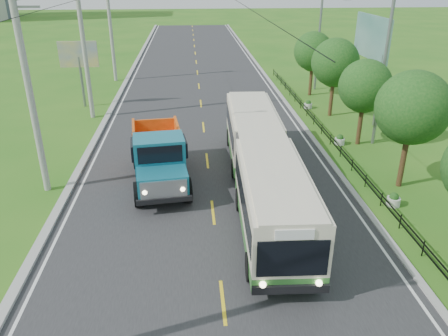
{
  "coord_description": "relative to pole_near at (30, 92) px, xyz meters",
  "views": [
    {
      "loc": [
        -0.88,
        -11.51,
        10.28
      ],
      "look_at": [
        0.58,
        6.77,
        1.9
      ],
      "focal_mm": 35.0,
      "sensor_mm": 36.0,
      "label": 1
    }
  ],
  "objects": [
    {
      "name": "ground",
      "position": [
        8.26,
        -9.0,
        -5.09
      ],
      "size": [
        240.0,
        240.0,
        0.0
      ],
      "primitive_type": "plane",
      "color": "#276417",
      "rests_on": "ground"
    },
    {
      "name": "road",
      "position": [
        8.26,
        11.0,
        -5.08
      ],
      "size": [
        14.0,
        120.0,
        0.02
      ],
      "primitive_type": "cube",
      "color": "#28282B",
      "rests_on": "ground"
    },
    {
      "name": "curb_left",
      "position": [
        1.06,
        11.0,
        -5.02
      ],
      "size": [
        0.4,
        120.0,
        0.15
      ],
      "primitive_type": "cube",
      "color": "#9E9E99",
      "rests_on": "ground"
    },
    {
      "name": "curb_right",
      "position": [
        15.41,
        11.0,
        -5.04
      ],
      "size": [
        0.3,
        120.0,
        0.1
      ],
      "primitive_type": "cube",
      "color": "#9E9E99",
      "rests_on": "ground"
    },
    {
      "name": "edge_line_left",
      "position": [
        1.61,
        11.0,
        -5.07
      ],
      "size": [
        0.12,
        120.0,
        0.0
      ],
      "primitive_type": "cube",
      "color": "silver",
      "rests_on": "road"
    },
    {
      "name": "edge_line_right",
      "position": [
        14.91,
        11.0,
        -5.07
      ],
      "size": [
        0.12,
        120.0,
        0.0
      ],
      "primitive_type": "cube",
      "color": "silver",
      "rests_on": "road"
    },
    {
      "name": "centre_dash",
      "position": [
        8.26,
        -9.0,
        -5.07
      ],
      "size": [
        0.12,
        2.2,
        0.0
      ],
      "primitive_type": "cube",
      "color": "yellow",
      "rests_on": "road"
    },
    {
      "name": "railing_right",
      "position": [
        16.26,
        5.0,
        -4.79
      ],
      "size": [
        0.04,
        40.0,
        0.6
      ],
      "primitive_type": "cube",
      "color": "black",
      "rests_on": "ground"
    },
    {
      "name": "pole_near",
      "position": [
        0.0,
        0.0,
        0.0
      ],
      "size": [
        3.51,
        0.32,
        10.0
      ],
      "color": "gray",
      "rests_on": "ground"
    },
    {
      "name": "pole_mid",
      "position": [
        0.0,
        12.0,
        0.0
      ],
      "size": [
        3.51,
        0.32,
        10.0
      ],
      "color": "gray",
      "rests_on": "ground"
    },
    {
      "name": "pole_far",
      "position": [
        0.0,
        24.0,
        0.0
      ],
      "size": [
        3.51,
        0.32,
        10.0
      ],
      "color": "gray",
      "rests_on": "ground"
    },
    {
      "name": "tree_third",
      "position": [
        18.12,
        -0.86,
        -1.11
      ],
      "size": [
        3.6,
        3.62,
        6.0
      ],
      "color": "#382314",
      "rests_on": "ground"
    },
    {
      "name": "tree_fourth",
      "position": [
        18.12,
        5.14,
        -1.51
      ],
      "size": [
        3.24,
        3.31,
        5.4
      ],
      "color": "#382314",
      "rests_on": "ground"
    },
    {
      "name": "tree_fifth",
      "position": [
        18.12,
        11.14,
        -1.24
      ],
      "size": [
        3.48,
        3.52,
        5.8
      ],
      "color": "#382314",
      "rests_on": "ground"
    },
    {
      "name": "tree_back",
      "position": [
        18.12,
        17.14,
        -1.44
      ],
      "size": [
        3.3,
        3.36,
        5.5
      ],
      "color": "#382314",
      "rests_on": "ground"
    },
    {
      "name": "streetlight_mid",
      "position": [
        18.9,
        5.0,
        -0.19
      ],
      "size": [
        3.02,
        0.2,
        9.07
      ],
      "color": "slate",
      "rests_on": "ground"
    },
    {
      "name": "streetlight_far",
      "position": [
        18.9,
        19.0,
        -0.19
      ],
      "size": [
        3.02,
        0.2,
        9.07
      ],
      "color": "slate",
      "rests_on": "ground"
    },
    {
      "name": "planter_near",
      "position": [
        16.86,
        -3.0,
        -4.81
      ],
      "size": [
        0.64,
        0.64,
        0.67
      ],
      "color": "silver",
      "rests_on": "ground"
    },
    {
      "name": "planter_mid",
      "position": [
        16.86,
        5.0,
        -4.81
      ],
      "size": [
        0.64,
        0.64,
        0.67
      ],
      "color": "silver",
      "rests_on": "ground"
    },
    {
      "name": "planter_far",
      "position": [
        16.86,
        13.0,
        -4.81
      ],
      "size": [
        0.64,
        0.64,
        0.67
      ],
      "color": "silver",
      "rests_on": "ground"
    },
    {
      "name": "billboard_left",
      "position": [
        -1.24,
        15.0,
        -1.23
      ],
      "size": [
        3.0,
        0.2,
        5.2
      ],
      "color": "slate",
      "rests_on": "ground"
    },
    {
      "name": "billboard_right",
      "position": [
        20.56,
        11.0,
        0.25
      ],
      "size": [
        0.24,
        6.0,
        7.3
      ],
      "color": "slate",
      "rests_on": "ground"
    },
    {
      "name": "bus",
      "position": [
        10.74,
        -1.39,
        -3.24
      ],
      "size": [
        3.14,
        16.02,
        3.08
      ],
      "rotation": [
        0.0,
        0.0,
        -0.03
      ],
      "color": "#306F2C",
      "rests_on": "ground"
    },
    {
      "name": "dump_truck",
      "position": [
        5.67,
        0.42,
        -3.47
      ],
      "size": [
        3.36,
        7.09,
        2.87
      ],
      "rotation": [
        0.0,
        0.0,
        0.12
      ],
      "color": "#15677F",
      "rests_on": "ground"
    }
  ]
}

